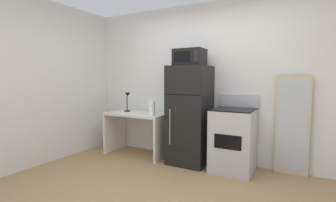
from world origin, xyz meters
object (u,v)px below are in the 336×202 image
object	(u,v)px
paper_towel_roll	(152,108)
refrigerator	(190,115)
microwave	(190,57)
oven_range	(233,139)
desk	(138,126)
desk_lamp	(127,99)
leaning_mirror	(292,126)

from	to	relation	value
paper_towel_roll	refrigerator	world-z (taller)	refrigerator
microwave	oven_range	xyz separation A→B (m)	(0.70, 0.02, -1.22)
desk	microwave	world-z (taller)	microwave
oven_range	desk_lamp	bearing A→B (deg)	179.22
refrigerator	oven_range	size ratio (longest dim) A/B	1.41
microwave	oven_range	size ratio (longest dim) A/B	0.42
desk_lamp	oven_range	bearing A→B (deg)	-0.78
paper_towel_roll	microwave	distance (m)	1.03
refrigerator	desk	bearing A→B (deg)	-179.02
leaning_mirror	microwave	bearing A→B (deg)	-169.40
oven_range	leaning_mirror	size ratio (longest dim) A/B	0.79
oven_range	microwave	bearing A→B (deg)	-178.54
desk	paper_towel_roll	bearing A→B (deg)	-20.92
desk	paper_towel_roll	distance (m)	0.54
paper_towel_roll	leaning_mirror	world-z (taller)	leaning_mirror
desk	desk_lamp	distance (m)	0.54
refrigerator	leaning_mirror	distance (m)	1.48
desk	microwave	xyz separation A→B (m)	(1.00, -0.00, 1.17)
paper_towel_roll	leaning_mirror	xyz separation A→B (m)	(2.07, 0.42, -0.17)
desk	desk_lamp	xyz separation A→B (m)	(-0.26, 0.04, 0.47)
paper_towel_roll	leaning_mirror	size ratio (longest dim) A/B	0.17
paper_towel_roll	refrigerator	xyz separation A→B (m)	(0.61, 0.17, -0.09)
paper_towel_roll	refrigerator	size ratio (longest dim) A/B	0.15
desk_lamp	oven_range	world-z (taller)	desk_lamp
refrigerator	oven_range	bearing A→B (deg)	-0.27
desk	oven_range	bearing A→B (deg)	0.47
refrigerator	desk_lamp	bearing A→B (deg)	178.94
desk_lamp	microwave	bearing A→B (deg)	-2.02
microwave	leaning_mirror	size ratio (longest dim) A/B	0.33
desk	oven_range	distance (m)	1.70
desk	desk_lamp	size ratio (longest dim) A/B	3.14
desk_lamp	refrigerator	xyz separation A→B (m)	(1.27, -0.02, -0.21)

